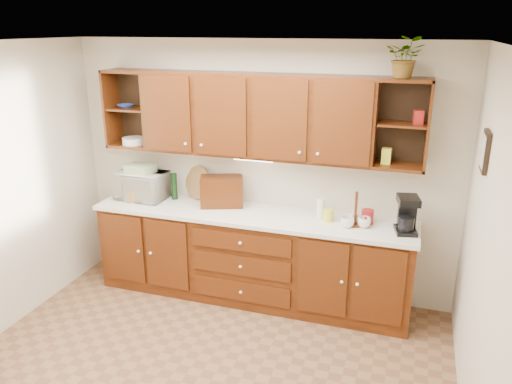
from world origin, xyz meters
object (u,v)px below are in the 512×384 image
Objects in this scene: microwave at (142,185)px; potted_plant at (406,57)px; bread_box at (222,191)px; coffee_maker at (407,215)px.

potted_plant reaches higher than microwave.
potted_plant is at bearing -21.80° from bread_box.
coffee_maker is at bearing -0.03° from microwave.
microwave is 2.94m from potted_plant.
potted_plant is (2.60, 0.03, 1.38)m from microwave.
microwave is 2.74m from coffee_maker.
microwave is at bearing 166.93° from coffee_maker.
coffee_maker is 0.98× the size of potted_plant.
microwave is 1.51× the size of potted_plant.
bread_box is 1.24× the size of potted_plant.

